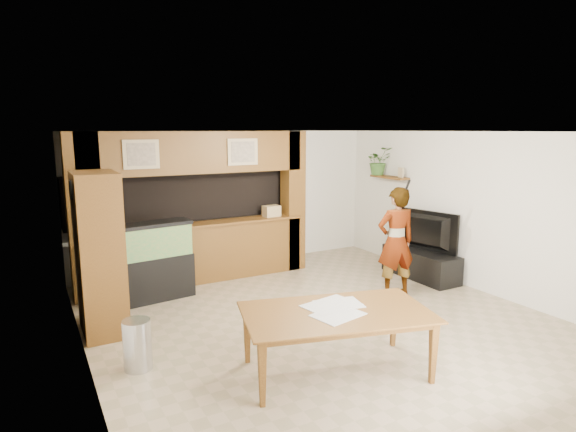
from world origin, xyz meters
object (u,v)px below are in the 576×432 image
aquarium (156,262)px  person (396,242)px  television (422,231)px  dining_table (337,344)px  pantry_cabinet (99,254)px

aquarium → person: 3.78m
television → dining_table: size_ratio=0.62×
pantry_cabinet → television: size_ratio=1.70×
pantry_cabinet → person: pantry_cabinet is taller
person → dining_table: person is taller
pantry_cabinet → aquarium: size_ratio=1.72×
dining_table → television: bearing=48.3°
person → dining_table: (-2.27, -1.68, -0.52)m
aquarium → television: size_ratio=0.99×
pantry_cabinet → person: 4.38m
television → person: size_ratio=0.71×
person → aquarium: bearing=-14.5°
dining_table → person: bearing=51.5°
aquarium → television: 4.58m
pantry_cabinet → television: (5.35, -0.25, -0.20)m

